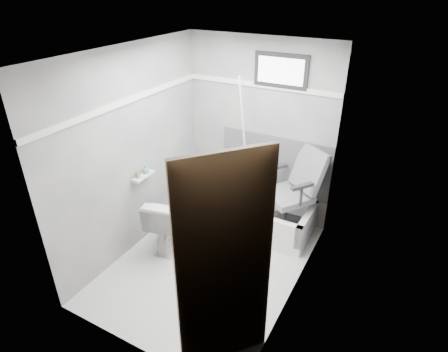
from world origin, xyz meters
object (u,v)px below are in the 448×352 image
Objects in this scene: office_chair at (288,190)px; toilet at (169,220)px; bathtub at (254,213)px; soap_bottle_a at (138,174)px; door at (236,308)px; soap_bottle_b at (146,169)px.

office_chair reaches higher than toilet.
soap_bottle_a reaches higher than bathtub.
toilet is 2.20m from door.
toilet is at bearing 17.72° from soap_bottle_a.
soap_bottle_b is at bearing 89.92° from soap_bottle_a.
soap_bottle_b is (0.00, 0.14, -0.01)m from soap_bottle_a.
soap_bottle_a reaches higher than toilet.
bathtub is 1.55m from soap_bottle_b.
office_chair is at bearing 100.59° from door.
office_chair reaches higher than bathtub.
door is at bearing -36.09° from soap_bottle_b.
office_chair is 2.31m from door.
soap_bottle_a is (-1.50, -0.99, 0.31)m from office_chair.
soap_bottle_b reaches higher than toilet.
soap_bottle_a reaches higher than soap_bottle_b.
door reaches higher than toilet.
bathtub is 0.61m from office_chair.
soap_bottle_a is at bearing 5.09° from toilet.
bathtub is at bearing 36.72° from soap_bottle_b.
toilet is 0.69m from soap_bottle_b.
soap_bottle_b is (-0.32, 0.04, 0.61)m from toilet.
door reaches higher than bathtub.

